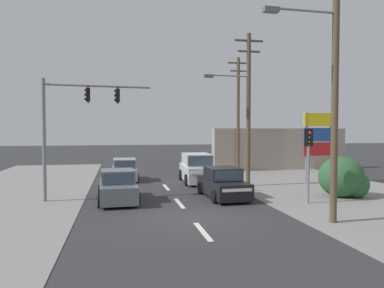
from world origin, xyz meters
name	(u,v)px	position (x,y,z in m)	size (l,w,h in m)	color
ground_plane	(192,218)	(0.00, 0.00, 0.00)	(140.00, 140.00, 0.00)	#303033
lane_dash_near	(203,231)	(0.00, -2.00, 0.00)	(0.20, 2.40, 0.01)	silver
lane_dash_mid	(179,203)	(0.00, 3.00, 0.00)	(0.20, 2.40, 0.01)	silver
lane_dash_far	(166,187)	(0.00, 8.00, 0.00)	(0.20, 2.40, 0.01)	silver
kerb_right_verge	(361,200)	(9.00, 2.00, 0.01)	(10.00, 44.00, 0.02)	gray
utility_pole_foreground_right	(332,68)	(4.97, -1.81, 5.81)	(3.78, 0.36, 10.87)	brown
utility_pole_midground_right	(246,104)	(4.92, 7.49, 5.06)	(3.78, 0.50, 9.40)	brown
utility_pole_background_right	(238,112)	(6.95, 15.30, 4.96)	(1.80, 0.26, 9.45)	brown
traffic_signal_mast	(72,117)	(-5.08, 4.80, 4.15)	(5.27, 0.66, 6.00)	slate
pedestal_signal_right_kerb	(309,153)	(5.96, 1.71, 2.42)	(0.44, 0.29, 3.56)	slate
shopping_plaza_sign	(319,138)	(9.85, 7.53, 2.98)	(2.10, 0.16, 4.60)	slate
roadside_bush	(344,178)	(8.61, 2.88, 1.00)	(2.47, 2.12, 2.13)	#2D5B33
shopfront_wall_far	(280,149)	(11.00, 16.00, 1.80)	(12.00, 1.00, 3.60)	#A39384
suv_oncoming_mid	(197,169)	(2.32, 9.84, 0.88)	(2.19, 4.60, 1.90)	silver
sedan_receding_far	(118,187)	(-2.89, 4.09, 0.70)	(2.02, 4.30, 1.56)	slate
sedan_crossing_left	(223,184)	(2.45, 4.05, 0.70)	(2.02, 4.30, 1.56)	black
hatchback_oncoming_near	(124,170)	(-2.44, 11.50, 0.70)	(1.82, 3.66, 1.53)	#A3A8AD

